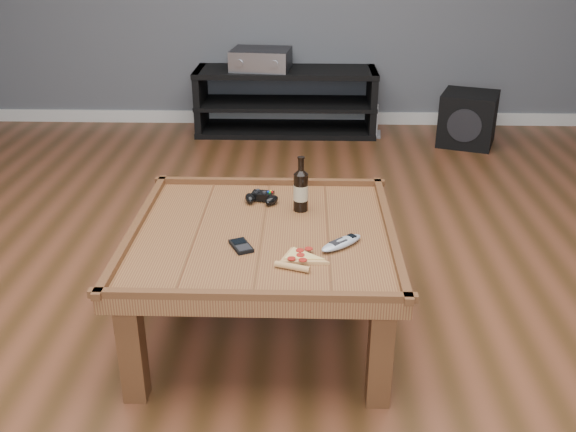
{
  "coord_description": "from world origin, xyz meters",
  "views": [
    {
      "loc": [
        0.16,
        -2.19,
        1.52
      ],
      "look_at": [
        0.1,
        -0.01,
        0.52
      ],
      "focal_mm": 40.0,
      "sensor_mm": 36.0,
      "label": 1
    }
  ],
  "objects_px": {
    "game_controller": "(262,198)",
    "pizza_slice": "(299,259)",
    "coffee_table": "(263,245)",
    "subwoofer": "(468,119)",
    "smartphone": "(241,246)",
    "beer_bottle": "(301,189)",
    "remote_control": "(341,243)",
    "av_receiver": "(261,59)",
    "media_console": "(286,102)",
    "game_console": "(375,122)"
  },
  "relations": [
    {
      "from": "coffee_table",
      "to": "beer_bottle",
      "type": "height_order",
      "value": "beer_bottle"
    },
    {
      "from": "media_console",
      "to": "beer_bottle",
      "type": "relative_size",
      "value": 6.1
    },
    {
      "from": "beer_bottle",
      "to": "smartphone",
      "type": "xyz_separation_m",
      "value": [
        -0.21,
        -0.34,
        -0.09
      ]
    },
    {
      "from": "coffee_table",
      "to": "remote_control",
      "type": "relative_size",
      "value": 5.66
    },
    {
      "from": "game_controller",
      "to": "game_console",
      "type": "relative_size",
      "value": 0.69
    },
    {
      "from": "beer_bottle",
      "to": "av_receiver",
      "type": "distance_m",
      "value": 2.56
    },
    {
      "from": "beer_bottle",
      "to": "game_controller",
      "type": "distance_m",
      "value": 0.2
    },
    {
      "from": "game_controller",
      "to": "smartphone",
      "type": "distance_m",
      "value": 0.42
    },
    {
      "from": "smartphone",
      "to": "beer_bottle",
      "type": "bearing_deg",
      "value": 32.77
    },
    {
      "from": "av_receiver",
      "to": "subwoofer",
      "type": "height_order",
      "value": "av_receiver"
    },
    {
      "from": "beer_bottle",
      "to": "smartphone",
      "type": "height_order",
      "value": "beer_bottle"
    },
    {
      "from": "smartphone",
      "to": "remote_control",
      "type": "height_order",
      "value": "remote_control"
    },
    {
      "from": "media_console",
      "to": "smartphone",
      "type": "xyz_separation_m",
      "value": [
        -0.07,
        -2.89,
        0.21
      ]
    },
    {
      "from": "remote_control",
      "to": "pizza_slice",
      "type": "bearing_deg",
      "value": -96.1
    },
    {
      "from": "remote_control",
      "to": "subwoofer",
      "type": "bearing_deg",
      "value": 114.93
    },
    {
      "from": "pizza_slice",
      "to": "smartphone",
      "type": "distance_m",
      "value": 0.23
    },
    {
      "from": "game_console",
      "to": "pizza_slice",
      "type": "bearing_deg",
      "value": -94.91
    },
    {
      "from": "media_console",
      "to": "coffee_table",
      "type": "bearing_deg",
      "value": -90.0
    },
    {
      "from": "coffee_table",
      "to": "game_controller",
      "type": "bearing_deg",
      "value": 94.44
    },
    {
      "from": "smartphone",
      "to": "game_console",
      "type": "xyz_separation_m",
      "value": [
        0.77,
        2.83,
        -0.35
      ]
    },
    {
      "from": "media_console",
      "to": "game_controller",
      "type": "distance_m",
      "value": 2.48
    },
    {
      "from": "subwoofer",
      "to": "game_console",
      "type": "bearing_deg",
      "value": -176.36
    },
    {
      "from": "beer_bottle",
      "to": "smartphone",
      "type": "distance_m",
      "value": 0.41
    },
    {
      "from": "game_controller",
      "to": "game_console",
      "type": "height_order",
      "value": "game_controller"
    },
    {
      "from": "media_console",
      "to": "remote_control",
      "type": "height_order",
      "value": "media_console"
    },
    {
      "from": "smartphone",
      "to": "media_console",
      "type": "bearing_deg",
      "value": 63.16
    },
    {
      "from": "beer_bottle",
      "to": "av_receiver",
      "type": "bearing_deg",
      "value": 97.47
    },
    {
      "from": "av_receiver",
      "to": "remote_control",
      "type": "bearing_deg",
      "value": -73.81
    },
    {
      "from": "coffee_table",
      "to": "smartphone",
      "type": "relative_size",
      "value": 8.23
    },
    {
      "from": "remote_control",
      "to": "game_console",
      "type": "bearing_deg",
      "value": 129.13
    },
    {
      "from": "coffee_table",
      "to": "beer_bottle",
      "type": "distance_m",
      "value": 0.29
    },
    {
      "from": "coffee_table",
      "to": "subwoofer",
      "type": "height_order",
      "value": "coffee_table"
    },
    {
      "from": "subwoofer",
      "to": "game_console",
      "type": "xyz_separation_m",
      "value": [
        -0.67,
        0.2,
        -0.09
      ]
    },
    {
      "from": "coffee_table",
      "to": "subwoofer",
      "type": "bearing_deg",
      "value": 61.21
    },
    {
      "from": "game_controller",
      "to": "pizza_slice",
      "type": "bearing_deg",
      "value": -60.6
    },
    {
      "from": "remote_control",
      "to": "game_console",
      "type": "distance_m",
      "value": 2.86
    },
    {
      "from": "game_controller",
      "to": "remote_control",
      "type": "distance_m",
      "value": 0.51
    },
    {
      "from": "pizza_slice",
      "to": "game_console",
      "type": "xyz_separation_m",
      "value": [
        0.55,
        2.92,
        -0.35
      ]
    },
    {
      "from": "coffee_table",
      "to": "av_receiver",
      "type": "height_order",
      "value": "av_receiver"
    },
    {
      "from": "media_console",
      "to": "smartphone",
      "type": "distance_m",
      "value": 2.9
    },
    {
      "from": "media_console",
      "to": "beer_bottle",
      "type": "bearing_deg",
      "value": -86.78
    },
    {
      "from": "av_receiver",
      "to": "subwoofer",
      "type": "distance_m",
      "value": 1.62
    },
    {
      "from": "game_controller",
      "to": "subwoofer",
      "type": "height_order",
      "value": "game_controller"
    },
    {
      "from": "media_console",
      "to": "av_receiver",
      "type": "distance_m",
      "value": 0.38
    },
    {
      "from": "game_controller",
      "to": "smartphone",
      "type": "bearing_deg",
      "value": -84.79
    },
    {
      "from": "smartphone",
      "to": "av_receiver",
      "type": "bearing_deg",
      "value": 66.93
    },
    {
      "from": "game_controller",
      "to": "smartphone",
      "type": "relative_size",
      "value": 1.26
    },
    {
      "from": "media_console",
      "to": "subwoofer",
      "type": "xyz_separation_m",
      "value": [
        1.37,
        -0.26,
        -0.05
      ]
    },
    {
      "from": "game_console",
      "to": "beer_bottle",
      "type": "bearing_deg",
      "value": -96.74
    },
    {
      "from": "beer_bottle",
      "to": "game_console",
      "type": "xyz_separation_m",
      "value": [
        0.55,
        2.48,
        -0.44
      ]
    }
  ]
}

